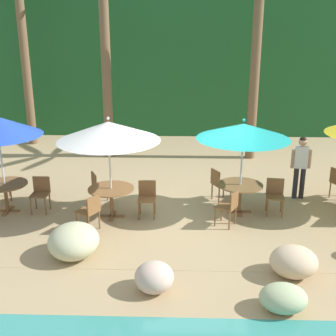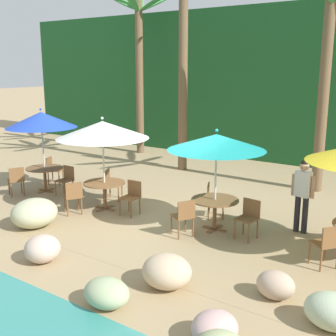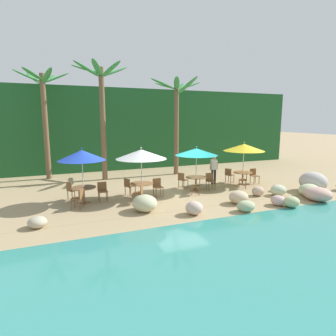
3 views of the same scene
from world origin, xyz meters
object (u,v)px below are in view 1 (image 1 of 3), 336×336
at_px(chair_white_seaward, 147,196).
at_px(dining_table_teal, 240,189).
at_px(dining_table_white, 111,193).
at_px(waiter_in_white, 301,163).
at_px(palm_tree_nearest, 21,24).
at_px(chair_teal_seaward, 275,194).
at_px(dining_table_blue, 5,188).
at_px(chair_blue_seaward, 41,192).
at_px(chair_white_left, 90,210).
at_px(palm_tree_third, 258,27).
at_px(umbrella_white, 108,131).
at_px(umbrella_teal, 243,131).
at_px(chair_teal_left, 229,206).
at_px(palm_tree_second, 103,12).
at_px(chair_white_inland, 98,186).
at_px(chair_teal_inland, 219,183).

height_order(chair_white_seaward, dining_table_teal, chair_white_seaward).
xyz_separation_m(dining_table_white, waiter_in_white, (4.80, 1.35, 0.37)).
bearing_deg(palm_tree_nearest, chair_teal_seaward, -37.95).
xyz_separation_m(dining_table_blue, chair_blue_seaward, (0.85, 0.08, -0.10)).
relative_size(chair_white_left, waiter_in_white, 0.51).
distance_m(dining_table_teal, palm_tree_third, 6.06).
relative_size(chair_blue_seaward, chair_white_seaward, 1.00).
xyz_separation_m(umbrella_white, umbrella_teal, (3.12, 0.36, -0.06)).
bearing_deg(palm_tree_third, chair_teal_left, -103.21).
xyz_separation_m(chair_blue_seaward, palm_tree_nearest, (-2.33, 6.37, 3.92)).
xyz_separation_m(dining_table_blue, chair_teal_left, (5.44, -0.65, -0.10)).
xyz_separation_m(chair_white_left, chair_teal_left, (3.13, 0.35, 0.00)).
xyz_separation_m(chair_white_seaward, chair_teal_left, (1.93, -0.53, 0.00)).
height_order(chair_teal_seaward, palm_tree_second, palm_tree_second).
distance_m(umbrella_teal, palm_tree_nearest, 9.90).
height_order(chair_blue_seaward, dining_table_white, chair_blue_seaward).
bearing_deg(chair_white_inland, chair_white_left, -86.40).
distance_m(dining_table_teal, waiter_in_white, 1.99).
distance_m(chair_white_inland, chair_teal_left, 3.43).
bearing_deg(umbrella_teal, chair_white_inland, 174.10).
xyz_separation_m(dining_table_blue, waiter_in_white, (7.46, 1.13, 0.37)).
bearing_deg(palm_tree_nearest, dining_table_white, -58.22).
distance_m(umbrella_white, chair_white_inland, 1.83).
distance_m(umbrella_white, dining_table_teal, 3.48).
relative_size(chair_blue_seaward, chair_teal_left, 1.00).
distance_m(umbrella_white, palm_tree_second, 5.79).
distance_m(chair_blue_seaward, waiter_in_white, 6.71).
relative_size(chair_white_inland, palm_tree_third, 0.14).
relative_size(chair_teal_left, palm_tree_nearest, 0.13).
bearing_deg(chair_white_seaward, dining_table_blue, 178.09).
distance_m(palm_tree_nearest, palm_tree_third, 8.36).
xyz_separation_m(dining_table_blue, umbrella_white, (2.66, -0.22, 1.52)).
xyz_separation_m(dining_table_teal, palm_tree_third, (0.95, 4.67, 3.74)).
height_order(umbrella_teal, palm_tree_nearest, palm_tree_nearest).
bearing_deg(chair_teal_inland, chair_teal_seaward, -28.97).
height_order(dining_table_blue, palm_tree_third, palm_tree_third).
bearing_deg(waiter_in_white, umbrella_white, -164.29).
relative_size(chair_teal_left, waiter_in_white, 0.51).
height_order(chair_white_left, dining_table_teal, chair_white_left).
bearing_deg(palm_tree_nearest, umbrella_white, -58.22).
relative_size(dining_table_teal, chair_teal_left, 1.26).
height_order(chair_white_seaward, palm_tree_second, palm_tree_second).
bearing_deg(chair_blue_seaward, waiter_in_white, 9.05).
height_order(dining_table_blue, waiter_in_white, waiter_in_white).
xyz_separation_m(dining_table_white, palm_tree_second, (-0.88, 5.06, 4.20)).
height_order(umbrella_white, chair_white_seaward, umbrella_white).
relative_size(chair_white_seaward, waiter_in_white, 0.51).
height_order(chair_white_inland, palm_tree_nearest, palm_tree_nearest).
height_order(chair_white_seaward, chair_white_inland, same).
bearing_deg(umbrella_white, chair_white_seaward, 6.89).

